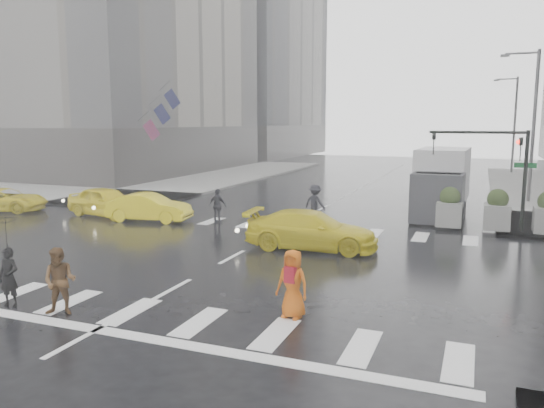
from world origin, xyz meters
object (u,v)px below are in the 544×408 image
at_px(taxi_mid, 149,207).
at_px(pedestrian_orange, 293,284).
at_px(taxi_front, 106,202).
at_px(box_truck, 441,181).
at_px(traffic_signal_pole, 501,160).
at_px(pedestrian_brown, 60,281).

bearing_deg(taxi_mid, pedestrian_orange, -141.10).
xyz_separation_m(taxi_front, box_truck, (16.11, 6.35, 1.09)).
height_order(traffic_signal_pole, pedestrian_orange, traffic_signal_pole).
distance_m(pedestrian_orange, taxi_front, 17.06).
distance_m(traffic_signal_pole, box_truck, 4.65).
bearing_deg(box_truck, taxi_front, -156.06).
xyz_separation_m(traffic_signal_pole, pedestrian_brown, (-10.53, -14.81, -2.35)).
distance_m(taxi_front, taxi_mid, 2.87).
bearing_deg(pedestrian_brown, box_truck, 45.56).
height_order(pedestrian_brown, taxi_mid, pedestrian_brown).
bearing_deg(traffic_signal_pole, pedestrian_orange, -111.21).
relative_size(traffic_signal_pole, taxi_mid, 1.08).
bearing_deg(box_truck, traffic_signal_pole, -51.29).
distance_m(pedestrian_brown, taxi_front, 14.57).
bearing_deg(taxi_mid, traffic_signal_pole, -88.15).
relative_size(pedestrian_brown, box_truck, 0.27).
xyz_separation_m(pedestrian_brown, taxi_mid, (-5.36, 11.68, -0.18)).
bearing_deg(traffic_signal_pole, taxi_mid, -168.87).
bearing_deg(taxi_front, box_truck, -57.89).
xyz_separation_m(traffic_signal_pole, pedestrian_orange, (-4.99, -12.87, -2.34)).
xyz_separation_m(taxi_mid, box_truck, (13.26, 6.71, 1.17)).
relative_size(taxi_front, box_truck, 0.68).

